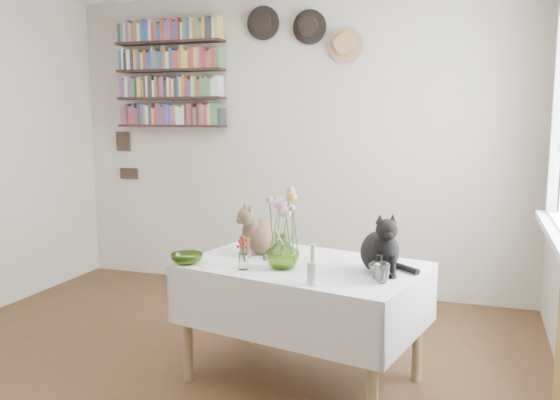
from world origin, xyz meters
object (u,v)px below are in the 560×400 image
(dining_table, at_px, (303,293))
(black_cat, at_px, (380,240))
(tabby_cat, at_px, (263,227))
(flower_vase, at_px, (283,251))
(bookshelf_unit, at_px, (170,75))

(dining_table, bearing_deg, black_cat, -3.29)
(tabby_cat, height_order, black_cat, black_cat)
(tabby_cat, relative_size, flower_vase, 1.68)
(flower_vase, bearing_deg, black_cat, 11.61)
(black_cat, relative_size, bookshelf_unit, 0.33)
(flower_vase, xyz_separation_m, bookshelf_unit, (-1.62, 1.77, 1.06))
(dining_table, xyz_separation_m, bookshelf_unit, (-1.70, 1.64, 1.33))
(dining_table, height_order, flower_vase, flower_vase)
(black_cat, height_order, flower_vase, black_cat)
(black_cat, relative_size, flower_vase, 1.76)
(dining_table, xyz_separation_m, black_cat, (0.43, -0.02, 0.33))
(black_cat, bearing_deg, dining_table, 153.15)
(black_cat, bearing_deg, flower_vase, 168.05)
(tabby_cat, distance_m, bookshelf_unit, 2.27)
(dining_table, xyz_separation_m, tabby_cat, (-0.29, 0.16, 0.33))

